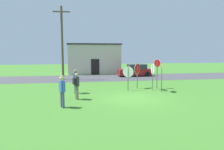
{
  "coord_description": "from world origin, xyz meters",
  "views": [
    {
      "loc": [
        -3.46,
        -12.36,
        2.98
      ],
      "look_at": [
        -1.04,
        2.34,
        1.3
      ],
      "focal_mm": 32.0,
      "sensor_mm": 36.0,
      "label": 1
    }
  ],
  "objects_px": {
    "stop_sign_tallest": "(137,71)",
    "stop_sign_leaning_right": "(162,73)",
    "stop_sign_low_front": "(157,69)",
    "person_on_left": "(62,90)",
    "person_near_signs": "(76,84)",
    "person_in_blue": "(76,80)",
    "stop_sign_center_cluster": "(128,74)",
    "parked_car_on_street": "(135,71)",
    "utility_pole": "(62,42)",
    "stop_sign_rear_right": "(153,72)"
  },
  "relations": [
    {
      "from": "stop_sign_tallest",
      "to": "stop_sign_leaning_right",
      "type": "distance_m",
      "value": 2.23
    },
    {
      "from": "stop_sign_low_front",
      "to": "person_on_left",
      "type": "xyz_separation_m",
      "value": [
        -7.3,
        -4.74,
        -0.65
      ]
    },
    {
      "from": "person_near_signs",
      "to": "person_in_blue",
      "type": "distance_m",
      "value": 1.99
    },
    {
      "from": "stop_sign_center_cluster",
      "to": "stop_sign_low_front",
      "type": "relative_size",
      "value": 0.78
    },
    {
      "from": "parked_car_on_street",
      "to": "stop_sign_leaning_right",
      "type": "height_order",
      "value": "stop_sign_leaning_right"
    },
    {
      "from": "parked_car_on_street",
      "to": "person_near_signs",
      "type": "xyz_separation_m",
      "value": [
        -7.24,
        -11.77,
        0.29
      ]
    },
    {
      "from": "person_on_left",
      "to": "stop_sign_center_cluster",
      "type": "bearing_deg",
      "value": 41.4
    },
    {
      "from": "utility_pole",
      "to": "person_on_left",
      "type": "height_order",
      "value": "utility_pole"
    },
    {
      "from": "parked_car_on_street",
      "to": "person_in_blue",
      "type": "bearing_deg",
      "value": -126.78
    },
    {
      "from": "utility_pole",
      "to": "stop_sign_rear_right",
      "type": "relative_size",
      "value": 3.76
    },
    {
      "from": "stop_sign_rear_right",
      "to": "person_on_left",
      "type": "relative_size",
      "value": 1.21
    },
    {
      "from": "utility_pole",
      "to": "stop_sign_rear_right",
      "type": "bearing_deg",
      "value": -44.39
    },
    {
      "from": "stop_sign_leaning_right",
      "to": "person_in_blue",
      "type": "xyz_separation_m",
      "value": [
        -6.42,
        0.49,
        -0.43
      ]
    },
    {
      "from": "stop_sign_tallest",
      "to": "stop_sign_low_front",
      "type": "bearing_deg",
      "value": -9.91
    },
    {
      "from": "stop_sign_rear_right",
      "to": "stop_sign_low_front",
      "type": "xyz_separation_m",
      "value": [
        0.61,
        0.58,
        0.2
      ]
    },
    {
      "from": "stop_sign_tallest",
      "to": "person_on_left",
      "type": "distance_m",
      "value": 7.6
    },
    {
      "from": "stop_sign_low_front",
      "to": "person_on_left",
      "type": "relative_size",
      "value": 1.41
    },
    {
      "from": "stop_sign_tallest",
      "to": "stop_sign_leaning_right",
      "type": "xyz_separation_m",
      "value": [
        1.39,
        -1.74,
        -0.02
      ]
    },
    {
      "from": "stop_sign_rear_right",
      "to": "person_in_blue",
      "type": "relative_size",
      "value": 1.21
    },
    {
      "from": "utility_pole",
      "to": "person_near_signs",
      "type": "xyz_separation_m",
      "value": [
        1.58,
        -9.75,
        -3.15
      ]
    },
    {
      "from": "parked_car_on_street",
      "to": "person_on_left",
      "type": "bearing_deg",
      "value": -120.44
    },
    {
      "from": "person_near_signs",
      "to": "person_on_left",
      "type": "height_order",
      "value": "person_on_left"
    },
    {
      "from": "stop_sign_rear_right",
      "to": "stop_sign_low_front",
      "type": "height_order",
      "value": "stop_sign_low_front"
    },
    {
      "from": "stop_sign_leaning_right",
      "to": "stop_sign_low_front",
      "type": "bearing_deg",
      "value": 81.28
    },
    {
      "from": "utility_pole",
      "to": "stop_sign_tallest",
      "type": "distance_m",
      "value": 9.61
    },
    {
      "from": "stop_sign_center_cluster",
      "to": "person_on_left",
      "type": "bearing_deg",
      "value": -138.6
    },
    {
      "from": "stop_sign_tallest",
      "to": "stop_sign_center_cluster",
      "type": "height_order",
      "value": "stop_sign_tallest"
    },
    {
      "from": "stop_sign_rear_right",
      "to": "stop_sign_leaning_right",
      "type": "height_order",
      "value": "stop_sign_rear_right"
    },
    {
      "from": "stop_sign_low_front",
      "to": "stop_sign_leaning_right",
      "type": "distance_m",
      "value": 1.49
    },
    {
      "from": "stop_sign_center_cluster",
      "to": "person_near_signs",
      "type": "height_order",
      "value": "stop_sign_center_cluster"
    },
    {
      "from": "parked_car_on_street",
      "to": "stop_sign_center_cluster",
      "type": "distance_m",
      "value": 10.01
    },
    {
      "from": "stop_sign_low_front",
      "to": "person_on_left",
      "type": "distance_m",
      "value": 8.73
    },
    {
      "from": "stop_sign_rear_right",
      "to": "person_near_signs",
      "type": "height_order",
      "value": "stop_sign_rear_right"
    },
    {
      "from": "utility_pole",
      "to": "stop_sign_leaning_right",
      "type": "distance_m",
      "value": 11.76
    },
    {
      "from": "utility_pole",
      "to": "person_in_blue",
      "type": "relative_size",
      "value": 4.55
    },
    {
      "from": "utility_pole",
      "to": "parked_car_on_street",
      "type": "relative_size",
      "value": 1.82
    },
    {
      "from": "parked_car_on_street",
      "to": "stop_sign_tallest",
      "type": "bearing_deg",
      "value": -104.96
    },
    {
      "from": "stop_sign_low_front",
      "to": "person_in_blue",
      "type": "height_order",
      "value": "stop_sign_low_front"
    },
    {
      "from": "stop_sign_tallest",
      "to": "stop_sign_low_front",
      "type": "distance_m",
      "value": 1.65
    },
    {
      "from": "stop_sign_tallest",
      "to": "stop_sign_rear_right",
      "type": "bearing_deg",
      "value": -40.55
    },
    {
      "from": "stop_sign_center_cluster",
      "to": "person_on_left",
      "type": "distance_m",
      "value": 6.24
    },
    {
      "from": "utility_pole",
      "to": "person_on_left",
      "type": "bearing_deg",
      "value": -85.81
    },
    {
      "from": "stop_sign_tallest",
      "to": "person_in_blue",
      "type": "xyz_separation_m",
      "value": [
        -5.03,
        -1.25,
        -0.45
      ]
    },
    {
      "from": "stop_sign_leaning_right",
      "to": "stop_sign_rear_right",
      "type": "bearing_deg",
      "value": 113.58
    },
    {
      "from": "person_on_left",
      "to": "utility_pole",
      "type": "bearing_deg",
      "value": 94.19
    },
    {
      "from": "stop_sign_low_front",
      "to": "stop_sign_leaning_right",
      "type": "relative_size",
      "value": 1.18
    },
    {
      "from": "stop_sign_leaning_right",
      "to": "stop_sign_center_cluster",
      "type": "bearing_deg",
      "value": 160.66
    },
    {
      "from": "parked_car_on_street",
      "to": "person_in_blue",
      "type": "height_order",
      "value": "person_in_blue"
    },
    {
      "from": "parked_car_on_street",
      "to": "stop_sign_rear_right",
      "type": "bearing_deg",
      "value": -97.74
    },
    {
      "from": "person_in_blue",
      "to": "stop_sign_leaning_right",
      "type": "bearing_deg",
      "value": -4.38
    }
  ]
}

